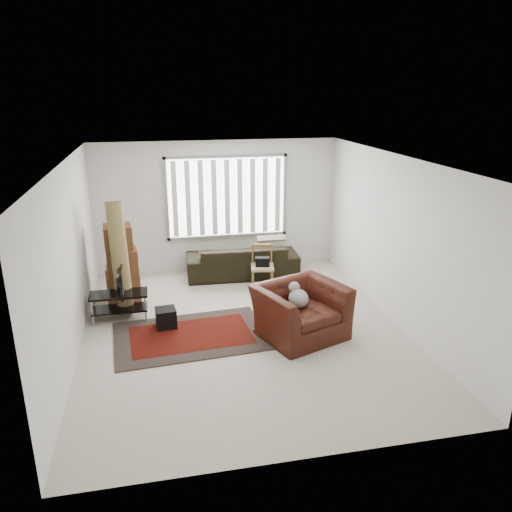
{
  "coord_description": "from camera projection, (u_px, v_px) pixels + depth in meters",
  "views": [
    {
      "loc": [
        -1.28,
        -7.06,
        3.67
      ],
      "look_at": [
        0.31,
        0.56,
        1.05
      ],
      "focal_mm": 35.0,
      "sensor_mm": 36.0,
      "label": 1
    }
  ],
  "objects": [
    {
      "name": "room",
      "position": [
        240.0,
        216.0,
        7.89
      ],
      "size": [
        6.0,
        6.02,
        2.71
      ],
      "color": "beige",
      "rests_on": "ground"
    },
    {
      "name": "persian_rug",
      "position": [
        191.0,
        336.0,
        7.78
      ],
      "size": [
        2.45,
        1.74,
        0.02
      ],
      "color": "black",
      "rests_on": "ground"
    },
    {
      "name": "tv_stand",
      "position": [
        119.0,
        300.0,
        8.26
      ],
      "size": [
        0.94,
        0.42,
        0.47
      ],
      "color": "black",
      "rests_on": "ground"
    },
    {
      "name": "tv",
      "position": [
        117.0,
        281.0,
        8.14
      ],
      "size": [
        0.1,
        0.76,
        0.43
      ],
      "primitive_type": "imported",
      "rotation": [
        0.0,
        0.0,
        1.57
      ],
      "color": "black",
      "rests_on": "tv_stand"
    },
    {
      "name": "subwoofer",
      "position": [
        166.0,
        318.0,
        8.01
      ],
      "size": [
        0.34,
        0.34,
        0.31
      ],
      "primitive_type": "cube",
      "rotation": [
        0.0,
        0.0,
        0.1
      ],
      "color": "black",
      "rests_on": "persian_rug"
    },
    {
      "name": "moving_boxes",
      "position": [
        122.0,
        267.0,
        8.88
      ],
      "size": [
        0.63,
        0.59,
        1.41
      ],
      "color": "brown",
      "rests_on": "ground"
    },
    {
      "name": "white_flatpack",
      "position": [
        121.0,
        280.0,
        9.18
      ],
      "size": [
        0.54,
        0.24,
        0.66
      ],
      "primitive_type": "cube",
      "rotation": [
        -0.16,
        0.0,
        0.11
      ],
      "color": "silver",
      "rests_on": "ground"
    },
    {
      "name": "rolled_rug",
      "position": [
        120.0,
        258.0,
        8.41
      ],
      "size": [
        0.41,
        0.81,
        1.91
      ],
      "primitive_type": "cylinder",
      "rotation": [
        -0.26,
        0.0,
        0.17
      ],
      "color": "olive",
      "rests_on": "ground"
    },
    {
      "name": "sofa",
      "position": [
        242.0,
        255.0,
        10.18
      ],
      "size": [
        2.29,
        1.08,
        0.87
      ],
      "primitive_type": "imported",
      "rotation": [
        0.0,
        0.0,
        3.1
      ],
      "color": "black",
      "rests_on": "ground"
    },
    {
      "name": "side_chair",
      "position": [
        262.0,
        265.0,
        9.61
      ],
      "size": [
        0.5,
        0.5,
        0.81
      ],
      "rotation": [
        0.0,
        0.0,
        -0.18
      ],
      "color": "#978763",
      "rests_on": "ground"
    },
    {
      "name": "armchair",
      "position": [
        301.0,
        308.0,
        7.66
      ],
      "size": [
        1.57,
        1.48,
        0.94
      ],
      "rotation": [
        0.0,
        0.0,
        0.36
      ],
      "color": "#3B140C",
      "rests_on": "ground"
    }
  ]
}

